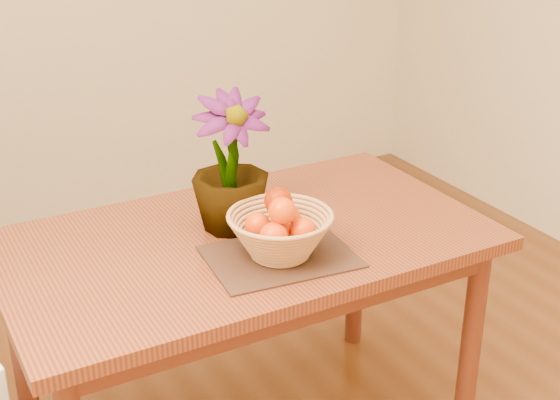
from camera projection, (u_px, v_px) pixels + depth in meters
table at (246, 262)px, 2.29m from camera, size 1.40×0.80×0.75m
placemat at (280, 256)px, 2.13m from camera, size 0.42×0.33×0.01m
wicker_basket at (280, 236)px, 2.11m from camera, size 0.29×0.29×0.12m
orange_pile at (280, 218)px, 2.09m from camera, size 0.17×0.17×0.14m
potted_plant at (230, 164)px, 2.22m from camera, size 0.25×0.25×0.41m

